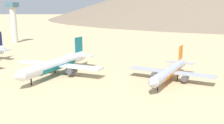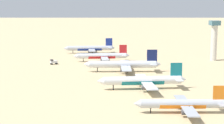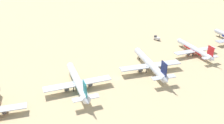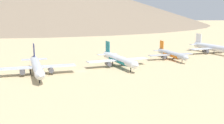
{
  "view_description": "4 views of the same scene",
  "coord_description": "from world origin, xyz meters",
  "px_view_note": "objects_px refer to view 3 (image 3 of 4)",
  "views": [
    {
      "loc": [
        90.44,
        84.39,
        28.02
      ],
      "look_at": [
        -12.29,
        45.84,
        4.98
      ],
      "focal_mm": 42.35,
      "sensor_mm": 36.0,
      "label": 1
    },
    {
      "loc": [
        44.07,
        220.89,
        47.58
      ],
      "look_at": [
        7.16,
        -29.8,
        5.97
      ],
      "focal_mm": 61.35,
      "sensor_mm": 36.0,
      "label": 2
    },
    {
      "loc": [
        -115.48,
        53.77,
        74.21
      ],
      "look_at": [
        9.02,
        -1.14,
        7.0
      ],
      "focal_mm": 37.36,
      "sensor_mm": 36.0,
      "label": 3
    },
    {
      "loc": [
        151.63,
        -54.9,
        34.14
      ],
      "look_at": [
        8.19,
        15.9,
        5.39
      ],
      "focal_mm": 46.17,
      "sensor_mm": 36.0,
      "label": 4
    }
  ],
  "objects_px": {
    "parked_jet_3": "(77,81)",
    "service_truck": "(157,38)",
    "parked_jet_2": "(150,64)",
    "parked_jet_1": "(194,49)"
  },
  "relations": [
    {
      "from": "parked_jet_2",
      "to": "parked_jet_1",
      "type": "bearing_deg",
      "value": -79.14
    },
    {
      "from": "parked_jet_2",
      "to": "parked_jet_3",
      "type": "distance_m",
      "value": 50.06
    },
    {
      "from": "service_truck",
      "to": "parked_jet_1",
      "type": "bearing_deg",
      "value": -166.58
    },
    {
      "from": "parked_jet_2",
      "to": "parked_jet_3",
      "type": "bearing_deg",
      "value": 92.12
    },
    {
      "from": "parked_jet_2",
      "to": "service_truck",
      "type": "relative_size",
      "value": 9.07
    },
    {
      "from": "parked_jet_2",
      "to": "parked_jet_3",
      "type": "relative_size",
      "value": 1.06
    },
    {
      "from": "parked_jet_1",
      "to": "parked_jet_2",
      "type": "height_order",
      "value": "parked_jet_2"
    },
    {
      "from": "parked_jet_2",
      "to": "parked_jet_3",
      "type": "xyz_separation_m",
      "value": [
        -1.85,
        50.03,
        -0.35
      ]
    },
    {
      "from": "parked_jet_2",
      "to": "parked_jet_3",
      "type": "height_order",
      "value": "parked_jet_2"
    },
    {
      "from": "parked_jet_3",
      "to": "service_truck",
      "type": "relative_size",
      "value": 8.55
    }
  ]
}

